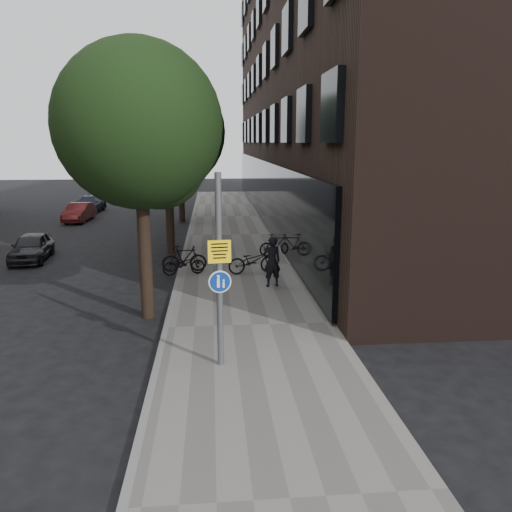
{
  "coord_description": "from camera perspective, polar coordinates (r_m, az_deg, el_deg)",
  "views": [
    {
      "loc": [
        -0.73,
        -9.17,
        4.87
      ],
      "look_at": [
        0.37,
        3.31,
        2.0
      ],
      "focal_mm": 35.0,
      "sensor_mm": 36.0,
      "label": 1
    }
  ],
  "objects": [
    {
      "name": "curb_edge",
      "position": [
        19.8,
        -8.59,
        -1.29
      ],
      "size": [
        0.15,
        60.0,
        0.13
      ],
      "primitive_type": "cube",
      "color": "slate",
      "rests_on": "ground"
    },
    {
      "name": "parked_car_far",
      "position": [
        37.48,
        -18.54,
        5.65
      ],
      "size": [
        1.94,
        4.11,
        1.16
      ],
      "primitive_type": "imported",
      "rotation": [
        0.0,
        0.0,
        -0.08
      ],
      "color": "#1B1E32",
      "rests_on": "ground"
    },
    {
      "name": "parked_car_mid",
      "position": [
        33.26,
        -19.56,
        4.73
      ],
      "size": [
        1.42,
        3.56,
        1.15
      ],
      "primitive_type": "imported",
      "rotation": [
        0.0,
        0.0,
        -0.06
      ],
      "color": "#5C1B1A",
      "rests_on": "ground"
    },
    {
      "name": "parked_car_near",
      "position": [
        22.97,
        -24.27,
        0.96
      ],
      "size": [
        1.63,
        3.46,
        1.14
      ],
      "primitive_type": "imported",
      "rotation": [
        0.0,
        0.0,
        0.08
      ],
      "color": "black",
      "rests_on": "ground"
    },
    {
      "name": "sidewalk",
      "position": [
        19.79,
        -2.07,
        -1.18
      ],
      "size": [
        4.5,
        60.0,
        0.12
      ],
      "primitive_type": "cube",
      "color": "slate",
      "rests_on": "ground"
    },
    {
      "name": "street_tree_near",
      "position": [
        13.93,
        -12.84,
        13.57
      ],
      "size": [
        4.4,
        4.4,
        7.5
      ],
      "color": "black",
      "rests_on": "ground"
    },
    {
      "name": "parked_bike_curb_near",
      "position": [
        18.41,
        -8.25,
        -0.89
      ],
      "size": [
        1.63,
        0.88,
        0.81
      ],
      "primitive_type": "imported",
      "rotation": [
        0.0,
        0.0,
        1.8
      ],
      "color": "black",
      "rests_on": "sidewalk"
    },
    {
      "name": "parked_bike_facade_far",
      "position": [
        21.26,
        2.42,
        1.29
      ],
      "size": [
        1.64,
        0.79,
        0.95
      ],
      "primitive_type": "imported",
      "rotation": [
        0.0,
        0.0,
        1.8
      ],
      "color": "black",
      "rests_on": "sidewalk"
    },
    {
      "name": "pedestrian",
      "position": [
        16.64,
        1.84,
        -0.65
      ],
      "size": [
        0.71,
        0.57,
        1.71
      ],
      "primitive_type": "imported",
      "rotation": [
        0.0,
        0.0,
        3.43
      ],
      "color": "black",
      "rests_on": "sidewalk"
    },
    {
      "name": "parked_bike_curb_far",
      "position": [
        18.81,
        -8.19,
        -0.29
      ],
      "size": [
        1.69,
        0.57,
        1.0
      ],
      "primitive_type": "imported",
      "rotation": [
        0.0,
        0.0,
        1.63
      ],
      "color": "black",
      "rests_on": "sidewalk"
    },
    {
      "name": "parked_bike_facade_near",
      "position": [
        18.37,
        -0.39,
        -0.53
      ],
      "size": [
        1.93,
        0.98,
        0.97
      ],
      "primitive_type": "imported",
      "rotation": [
        0.0,
        0.0,
        1.76
      ],
      "color": "black",
      "rests_on": "sidewalk"
    },
    {
      "name": "street_tree_mid",
      "position": [
        22.39,
        -9.95,
        13.33
      ],
      "size": [
        5.0,
        5.0,
        7.8
      ],
      "color": "black",
      "rests_on": "ground"
    },
    {
      "name": "street_tree_far",
      "position": [
        31.36,
        -8.59,
        13.2
      ],
      "size": [
        5.0,
        5.0,
        7.8
      ],
      "color": "black",
      "rests_on": "ground"
    },
    {
      "name": "ground",
      "position": [
        10.41,
        -0.46,
        -14.99
      ],
      "size": [
        120.0,
        120.0,
        0.0
      ],
      "primitive_type": "plane",
      "color": "black",
      "rests_on": "ground"
    },
    {
      "name": "building_right_dark_brick",
      "position": [
        32.77,
        12.06,
        19.87
      ],
      "size": [
        12.0,
        40.0,
        18.0
      ],
      "primitive_type": "cube",
      "color": "black",
      "rests_on": "ground"
    },
    {
      "name": "signpost",
      "position": [
        10.49,
        -4.21,
        -1.76
      ],
      "size": [
        0.48,
        0.14,
        4.16
      ],
      "rotation": [
        0.0,
        0.0,
        0.1
      ],
      "color": "#595B5E",
      "rests_on": "sidewalk"
    }
  ]
}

